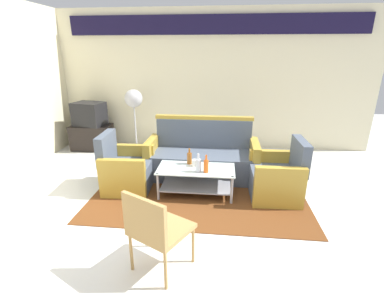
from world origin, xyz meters
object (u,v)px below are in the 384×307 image
(television, at_px, (89,114))
(coffee_table, at_px, (196,176))
(armchair_right, at_px, (277,178))
(cup, at_px, (195,163))
(bottle_brown, at_px, (189,158))
(bottle_clear, at_px, (198,165))
(pedestal_fan, at_px, (134,102))
(wicker_chair, at_px, (155,227))
(couch, at_px, (202,158))
(bottle_orange, at_px, (206,166))
(armchair_left, at_px, (126,170))
(tv_stand, at_px, (92,137))

(television, bearing_deg, coffee_table, 154.38)
(armchair_right, xyz_separation_m, television, (-3.55, 1.78, 0.47))
(coffee_table, relative_size, cup, 11.00)
(armchair_right, xyz_separation_m, bottle_brown, (-1.27, 0.11, 0.21))
(bottle_clear, bearing_deg, coffee_table, 105.93)
(pedestal_fan, bearing_deg, wicker_chair, -70.53)
(bottle_brown, relative_size, wicker_chair, 0.29)
(pedestal_fan, bearing_deg, couch, -39.03)
(coffee_table, xyz_separation_m, bottle_orange, (0.15, -0.15, 0.24))
(armchair_left, height_order, bottle_orange, armchair_left)
(coffee_table, xyz_separation_m, wicker_chair, (-0.22, -1.62, 0.22))
(armchair_left, bearing_deg, couch, 114.99)
(bottle_brown, distance_m, television, 2.84)
(armchair_right, height_order, pedestal_fan, pedestal_fan)
(cup, bearing_deg, armchair_left, 179.18)
(bottle_brown, relative_size, cup, 2.43)
(bottle_clear, relative_size, pedestal_fan, 0.21)
(armchair_left, height_order, wicker_chair, armchair_left)
(bottle_brown, xyz_separation_m, cup, (0.09, -0.08, -0.04))
(coffee_table, height_order, tv_stand, tv_stand)
(couch, bearing_deg, tv_stand, -24.95)
(pedestal_fan, bearing_deg, armchair_left, -77.88)
(armchair_right, distance_m, wicker_chair, 2.15)
(bottle_orange, height_order, pedestal_fan, pedestal_fan)
(bottle_clear, relative_size, bottle_brown, 1.08)
(armchair_left, bearing_deg, bottle_orange, 77.25)
(television, bearing_deg, bottle_brown, 155.16)
(couch, distance_m, tv_stand, 2.70)
(coffee_table, distance_m, pedestal_fan, 2.47)
(couch, bearing_deg, armchair_left, 27.86)
(armchair_right, xyz_separation_m, bottle_orange, (-1.00, -0.18, 0.22))
(armchair_right, height_order, bottle_clear, armchair_right)
(couch, bearing_deg, television, -25.00)
(armchair_left, xyz_separation_m, television, (-1.33, 1.74, 0.47))
(bottle_brown, bearing_deg, tv_stand, 143.87)
(bottle_brown, xyz_separation_m, pedestal_fan, (-1.34, 1.72, 0.51))
(bottle_orange, bearing_deg, bottle_brown, 132.62)
(couch, xyz_separation_m, wicker_chair, (-0.26, -2.26, 0.18))
(couch, xyz_separation_m, tv_stand, (-2.44, 1.16, -0.06))
(armchair_left, distance_m, armchair_right, 2.22)
(bottle_clear, xyz_separation_m, bottle_brown, (-0.15, 0.27, -0.01))
(couch, bearing_deg, bottle_brown, 73.59)
(armchair_right, bearing_deg, coffee_table, 89.83)
(armchair_left, bearing_deg, tv_stand, -144.86)
(bottle_clear, distance_m, bottle_brown, 0.32)
(couch, distance_m, pedestal_fan, 2.04)
(tv_stand, distance_m, wicker_chair, 4.06)
(tv_stand, height_order, wicker_chair, wicker_chair)
(cup, height_order, tv_stand, tv_stand)
(cup, bearing_deg, tv_stand, 143.61)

